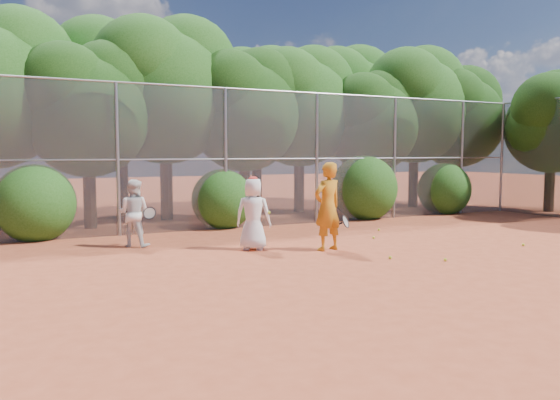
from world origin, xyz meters
TOP-DOWN VIEW (x-y plane):
  - ground at (0.00, 0.00)m, footprint 80.00×80.00m
  - fence_back at (-0.12, 6.00)m, footprint 20.05×0.09m
  - tree_2 at (-4.45, 7.83)m, footprint 3.99×3.47m
  - tree_3 at (-1.94, 8.84)m, footprint 4.89×4.26m
  - tree_4 at (0.55, 8.24)m, footprint 4.19×3.64m
  - tree_5 at (3.06, 9.04)m, footprint 4.51×3.92m
  - tree_6 at (5.55, 8.03)m, footprint 3.86×3.36m
  - tree_7 at (8.06, 8.64)m, footprint 4.77×4.14m
  - tree_8 at (10.05, 8.34)m, footprint 4.25×3.70m
  - tree_10 at (-2.93, 11.05)m, footprint 5.15×4.48m
  - tree_11 at (2.06, 10.64)m, footprint 4.64×4.03m
  - tree_12 at (6.56, 11.24)m, footprint 5.02×4.37m
  - tree_13 at (11.45, 5.03)m, footprint 3.86×3.36m
  - bush_0 at (-6.00, 6.30)m, footprint 2.00×2.00m
  - bush_1 at (-1.00, 6.30)m, footprint 1.80×1.80m
  - bush_2 at (4.00, 6.30)m, footprint 2.20×2.20m
  - bush_3 at (7.50, 6.30)m, footprint 1.90×1.90m
  - player_yellow at (-0.21, 1.70)m, footprint 0.91×0.65m
  - player_teen at (-1.67, 2.49)m, footprint 0.95×0.88m
  - player_white at (-3.99, 4.12)m, footprint 0.96×0.92m
  - ball_0 at (1.68, 2.55)m, footprint 0.07×0.07m
  - ball_1 at (1.26, -0.44)m, footprint 0.07×0.07m
  - ball_2 at (4.18, 0.12)m, footprint 0.07×0.07m
  - ball_3 at (0.41, 0.24)m, footprint 0.07×0.07m
  - ball_4 at (2.66, 3.66)m, footprint 0.07×0.07m

SIDE VIEW (x-z plane):
  - ground at x=0.00m, z-range 0.00..0.00m
  - ball_0 at x=1.68m, z-range 0.00..0.07m
  - ball_1 at x=1.26m, z-range 0.00..0.07m
  - ball_2 at x=4.18m, z-range 0.00..0.07m
  - ball_3 at x=0.41m, z-range 0.00..0.07m
  - ball_4 at x=2.66m, z-range 0.00..0.07m
  - player_white at x=-3.99m, z-range 0.00..1.57m
  - player_teen at x=-1.67m, z-range -0.01..1.65m
  - bush_1 at x=-1.00m, z-range 0.00..1.80m
  - bush_3 at x=7.50m, z-range 0.00..1.90m
  - player_yellow at x=-0.21m, z-range 0.00..1.97m
  - bush_0 at x=-6.00m, z-range 0.00..2.00m
  - bush_2 at x=4.00m, z-range 0.00..2.20m
  - fence_back at x=-0.12m, z-range 0.04..4.06m
  - tree_6 at x=5.55m, z-range 0.82..6.11m
  - tree_13 at x=11.45m, z-range 0.82..6.11m
  - tree_2 at x=-4.45m, z-range 0.85..6.32m
  - tree_4 at x=0.55m, z-range 0.89..6.62m
  - tree_8 at x=10.05m, z-range 0.91..6.73m
  - tree_5 at x=3.06m, z-range 0.96..7.13m
  - tree_11 at x=2.06m, z-range 0.99..7.34m
  - tree_7 at x=8.06m, z-range 1.02..7.54m
  - tree_3 at x=-1.94m, z-range 1.04..7.75m
  - tree_12 at x=6.56m, z-range 1.07..7.95m
  - tree_10 at x=-2.93m, z-range 1.10..8.16m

